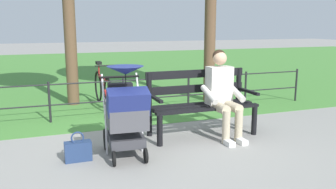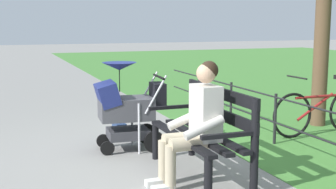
% 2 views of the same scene
% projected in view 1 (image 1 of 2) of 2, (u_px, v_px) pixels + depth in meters
% --- Properties ---
extents(ground_plane, '(60.00, 60.00, 0.00)m').
position_uv_depth(ground_plane, '(149.00, 142.00, 5.00)').
color(ground_plane, gray).
extents(grass_lawn, '(40.00, 16.00, 0.01)m').
position_uv_depth(grass_lawn, '(79.00, 70.00, 13.11)').
color(grass_lawn, '#478438').
rests_on(grass_lawn, ground).
extents(park_bench, '(1.60, 0.60, 0.96)m').
position_uv_depth(park_bench, '(200.00, 100.00, 5.29)').
color(park_bench, black).
rests_on(park_bench, ground).
extents(person_on_bench, '(0.53, 0.74, 1.28)m').
position_uv_depth(person_on_bench, '(223.00, 91.00, 5.14)').
color(person_on_bench, tan).
rests_on(person_on_bench, ground).
extents(stroller, '(0.57, 0.92, 1.15)m').
position_uv_depth(stroller, '(125.00, 111.00, 4.35)').
color(stroller, black).
rests_on(stroller, ground).
extents(handbag, '(0.32, 0.14, 0.37)m').
position_uv_depth(handbag, '(78.00, 151.00, 4.30)').
color(handbag, navy).
rests_on(handbag, ground).
extents(park_fence, '(7.64, 0.04, 0.70)m').
position_uv_depth(park_fence, '(138.00, 92.00, 6.45)').
color(park_fence, black).
rests_on(park_fence, ground).
extents(bicycle, '(0.44, 1.66, 0.89)m').
position_uv_depth(bicycle, '(103.00, 89.00, 7.15)').
color(bicycle, black).
rests_on(bicycle, ground).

